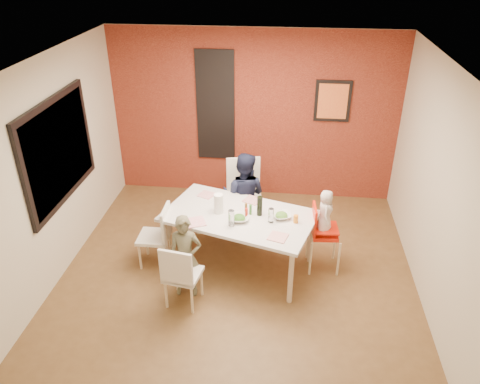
# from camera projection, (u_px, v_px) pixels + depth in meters

# --- Properties ---
(ground) EXTENTS (4.50, 4.50, 0.00)m
(ground) POSITION_uv_depth(u_px,v_px,m) (237.00, 274.00, 6.06)
(ground) COLOR brown
(ground) RESTS_ON ground
(ceiling) EXTENTS (4.50, 4.50, 0.02)m
(ceiling) POSITION_uv_depth(u_px,v_px,m) (237.00, 64.00, 4.76)
(ceiling) COLOR silver
(ceiling) RESTS_ON wall_back
(wall_back) EXTENTS (4.50, 0.02, 2.70)m
(wall_back) POSITION_uv_depth(u_px,v_px,m) (254.00, 116.00, 7.37)
(wall_back) COLOR beige
(wall_back) RESTS_ON ground
(wall_front) EXTENTS (4.50, 0.02, 2.70)m
(wall_front) POSITION_uv_depth(u_px,v_px,m) (202.00, 322.00, 3.45)
(wall_front) COLOR beige
(wall_front) RESTS_ON ground
(wall_left) EXTENTS (0.02, 4.50, 2.70)m
(wall_left) POSITION_uv_depth(u_px,v_px,m) (52.00, 172.00, 5.63)
(wall_left) COLOR beige
(wall_left) RESTS_ON ground
(wall_right) EXTENTS (0.02, 4.50, 2.70)m
(wall_right) POSITION_uv_depth(u_px,v_px,m) (438.00, 192.00, 5.19)
(wall_right) COLOR beige
(wall_right) RESTS_ON ground
(brick_accent_wall) EXTENTS (4.50, 0.02, 2.70)m
(brick_accent_wall) POSITION_uv_depth(u_px,v_px,m) (254.00, 117.00, 7.35)
(brick_accent_wall) COLOR maroon
(brick_accent_wall) RESTS_ON ground
(picture_window_frame) EXTENTS (0.05, 1.70, 1.30)m
(picture_window_frame) POSITION_uv_depth(u_px,v_px,m) (59.00, 150.00, 5.70)
(picture_window_frame) COLOR black
(picture_window_frame) RESTS_ON wall_left
(picture_window_pane) EXTENTS (0.02, 1.55, 1.15)m
(picture_window_pane) POSITION_uv_depth(u_px,v_px,m) (60.00, 150.00, 5.70)
(picture_window_pane) COLOR black
(picture_window_pane) RESTS_ON wall_left
(glassblock_strip) EXTENTS (0.55, 0.03, 1.70)m
(glassblock_strip) POSITION_uv_depth(u_px,v_px,m) (216.00, 106.00, 7.32)
(glassblock_strip) COLOR silver
(glassblock_strip) RESTS_ON wall_back
(glassblock_surround) EXTENTS (0.60, 0.03, 1.76)m
(glassblock_surround) POSITION_uv_depth(u_px,v_px,m) (215.00, 106.00, 7.32)
(glassblock_surround) COLOR black
(glassblock_surround) RESTS_ON wall_back
(art_print_frame) EXTENTS (0.54, 0.03, 0.64)m
(art_print_frame) POSITION_uv_depth(u_px,v_px,m) (333.00, 101.00, 7.07)
(art_print_frame) COLOR black
(art_print_frame) RESTS_ON wall_back
(art_print_canvas) EXTENTS (0.44, 0.01, 0.54)m
(art_print_canvas) POSITION_uv_depth(u_px,v_px,m) (333.00, 101.00, 7.06)
(art_print_canvas) COLOR orange
(art_print_canvas) RESTS_ON wall_back
(dining_table) EXTENTS (2.07, 1.53, 0.77)m
(dining_table) POSITION_uv_depth(u_px,v_px,m) (239.00, 219.00, 5.91)
(dining_table) COLOR silver
(dining_table) RESTS_ON ground
(chair_near) EXTENTS (0.45, 0.45, 0.85)m
(chair_near) POSITION_uv_depth(u_px,v_px,m) (180.00, 273.00, 5.33)
(chair_near) COLOR silver
(chair_near) RESTS_ON ground
(chair_far) EXTENTS (0.59, 0.59, 1.06)m
(chair_far) POSITION_uv_depth(u_px,v_px,m) (244.00, 191.00, 6.80)
(chair_far) COLOR silver
(chair_far) RESTS_ON ground
(chair_left) EXTENTS (0.40, 0.40, 0.85)m
(chair_left) POSITION_uv_depth(u_px,v_px,m) (159.00, 233.00, 6.05)
(chair_left) COLOR white
(chair_left) RESTS_ON ground
(high_chair) EXTENTS (0.41, 0.41, 0.91)m
(high_chair) POSITION_uv_depth(u_px,v_px,m) (321.00, 231.00, 5.94)
(high_chair) COLOR red
(high_chair) RESTS_ON ground
(child_near) EXTENTS (0.41, 0.29, 1.07)m
(child_near) POSITION_uv_depth(u_px,v_px,m) (185.00, 257.00, 5.50)
(child_near) COLOR brown
(child_near) RESTS_ON ground
(child_far) EXTENTS (0.70, 0.58, 1.29)m
(child_far) POSITION_uv_depth(u_px,v_px,m) (244.00, 196.00, 6.56)
(child_far) COLOR black
(child_far) RESTS_ON ground
(toddler) EXTENTS (0.19, 0.29, 0.60)m
(toddler) POSITION_uv_depth(u_px,v_px,m) (325.00, 212.00, 5.80)
(toddler) COLOR beige
(toddler) RESTS_ON high_chair
(plate_near_left) EXTENTS (0.30, 0.30, 0.01)m
(plate_near_left) POSITION_uv_depth(u_px,v_px,m) (195.00, 222.00, 5.71)
(plate_near_left) COLOR white
(plate_near_left) RESTS_ON dining_table
(plate_far_mid) EXTENTS (0.28, 0.28, 0.01)m
(plate_far_mid) POSITION_uv_depth(u_px,v_px,m) (252.00, 200.00, 6.19)
(plate_far_mid) COLOR silver
(plate_far_mid) RESTS_ON dining_table
(plate_near_right) EXTENTS (0.26, 0.26, 0.01)m
(plate_near_right) POSITION_uv_depth(u_px,v_px,m) (278.00, 237.00, 5.43)
(plate_near_right) COLOR white
(plate_near_right) RESTS_ON dining_table
(plate_far_left) EXTENTS (0.26, 0.26, 0.01)m
(plate_far_left) POSITION_uv_depth(u_px,v_px,m) (206.00, 195.00, 6.32)
(plate_far_left) COLOR white
(plate_far_left) RESTS_ON dining_table
(salad_bowl_a) EXTENTS (0.27, 0.27, 0.06)m
(salad_bowl_a) POSITION_uv_depth(u_px,v_px,m) (239.00, 218.00, 5.75)
(salad_bowl_a) COLOR white
(salad_bowl_a) RESTS_ON dining_table
(salad_bowl_b) EXTENTS (0.30, 0.30, 0.06)m
(salad_bowl_b) POSITION_uv_depth(u_px,v_px,m) (282.00, 216.00, 5.80)
(salad_bowl_b) COLOR white
(salad_bowl_b) RESTS_ON dining_table
(wine_bottle) EXTENTS (0.07, 0.07, 0.26)m
(wine_bottle) POSITION_uv_depth(u_px,v_px,m) (260.00, 206.00, 5.81)
(wine_bottle) COLOR black
(wine_bottle) RESTS_ON dining_table
(wine_glass_a) EXTENTS (0.07, 0.07, 0.21)m
(wine_glass_a) POSITION_uv_depth(u_px,v_px,m) (231.00, 218.00, 5.61)
(wine_glass_a) COLOR silver
(wine_glass_a) RESTS_ON dining_table
(wine_glass_b) EXTENTS (0.07, 0.07, 0.19)m
(wine_glass_b) POSITION_uv_depth(u_px,v_px,m) (271.00, 215.00, 5.68)
(wine_glass_b) COLOR white
(wine_glass_b) RESTS_ON dining_table
(paper_towel_roll) EXTENTS (0.11, 0.11, 0.26)m
(paper_towel_roll) POSITION_uv_depth(u_px,v_px,m) (219.00, 204.00, 5.86)
(paper_towel_roll) COLOR white
(paper_towel_roll) RESTS_ON dining_table
(condiment_red) EXTENTS (0.04, 0.04, 0.14)m
(condiment_red) POSITION_uv_depth(u_px,v_px,m) (246.00, 213.00, 5.77)
(condiment_red) COLOR red
(condiment_red) RESTS_ON dining_table
(condiment_green) EXTENTS (0.03, 0.03, 0.14)m
(condiment_green) POSITION_uv_depth(u_px,v_px,m) (250.00, 210.00, 5.85)
(condiment_green) COLOR #307426
(condiment_green) RESTS_ON dining_table
(condiment_brown) EXTENTS (0.03, 0.03, 0.13)m
(condiment_brown) POSITION_uv_depth(u_px,v_px,m) (246.00, 208.00, 5.89)
(condiment_brown) COLOR brown
(condiment_brown) RESTS_ON dining_table
(sippy_cup) EXTENTS (0.06, 0.06, 0.10)m
(sippy_cup) POSITION_uv_depth(u_px,v_px,m) (296.00, 219.00, 5.69)
(sippy_cup) COLOR orange
(sippy_cup) RESTS_ON dining_table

